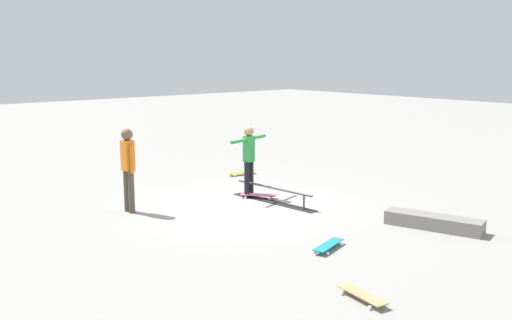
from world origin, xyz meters
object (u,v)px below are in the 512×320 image
grind_rail (274,196)px  loose_skateboard_teal (328,245)px  skateboard_main (258,195)px  skate_ledge (434,222)px  bystander_orange_shirt (128,165)px  skater_main (249,156)px  loose_skateboard_natural (362,295)px  loose_skateboard_yellow (242,172)px

grind_rail → loose_skateboard_teal: (-2.89, 1.38, -0.08)m
skateboard_main → skate_ledge: bearing=-23.5°
loose_skateboard_teal → bystander_orange_shirt: bearing=90.6°
skater_main → skateboard_main: size_ratio=2.13×
skateboard_main → grind_rail: bearing=-37.3°
skateboard_main → bystander_orange_shirt: bystander_orange_shirt is taller
skater_main → grind_rail: bearing=80.4°
skate_ledge → bystander_orange_shirt: size_ratio=1.03×
skater_main → loose_skateboard_natural: bearing=48.9°
grind_rail → skate_ledge: (-3.35, -0.96, -0.02)m
skateboard_main → loose_skateboard_yellow: size_ratio=0.92×
skateboard_main → loose_skateboard_yellow: same height
skateboard_main → loose_skateboard_teal: bearing=-59.7°
grind_rail → bystander_orange_shirt: size_ratio=1.35×
bystander_orange_shirt → skate_ledge: bearing=-144.3°
skateboard_main → bystander_orange_shirt: (0.84, 2.75, 0.90)m
bystander_orange_shirt → loose_skateboard_yellow: size_ratio=2.10×
grind_rail → skate_ledge: size_ratio=1.31×
skateboard_main → loose_skateboard_teal: same height
grind_rail → skater_main: 1.08m
skater_main → loose_skateboard_natural: skater_main is taller
loose_skateboard_teal → skateboard_main: bearing=50.6°
bystander_orange_shirt → loose_skateboard_natural: bystander_orange_shirt is taller
skate_ledge → loose_skateboard_natural: 3.71m
skate_ledge → skater_main: 4.30m
skate_ledge → bystander_orange_shirt: 6.04m
bystander_orange_shirt → loose_skateboard_natural: 5.97m
skate_ledge → loose_skateboard_natural: size_ratio=2.15×
skateboard_main → loose_skateboard_teal: (-3.39, 1.38, 0.00)m
skate_ledge → loose_skateboard_yellow: 6.13m
grind_rail → loose_skateboard_yellow: 3.07m
skate_ledge → loose_skateboard_teal: size_ratio=2.14×
bystander_orange_shirt → loose_skateboard_natural: size_ratio=2.09×
grind_rail → loose_skateboard_natural: (-4.56, 2.55, -0.08)m
loose_skateboard_natural → loose_skateboard_teal: (1.67, -1.17, 0.00)m
bystander_orange_shirt → loose_skateboard_natural: bearing=179.3°
loose_skateboard_natural → loose_skateboard_teal: bearing=-26.0°
loose_skateboard_natural → grind_rail: bearing=-20.3°
grind_rail → bystander_orange_shirt: (1.34, 2.75, 0.82)m
grind_rail → skate_ledge: grind_rail is taller
loose_skateboard_yellow → loose_skateboard_natural: bearing=68.6°
skateboard_main → loose_skateboard_yellow: (2.26, -1.34, 0.00)m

